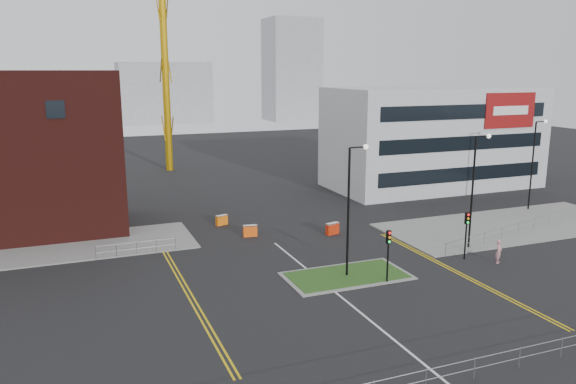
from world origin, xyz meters
The scene contains 26 objects.
ground centered at (0.00, 0.00, 0.00)m, with size 200.00×200.00×0.00m, color black.
pavement_left centered at (-20.00, 22.00, 0.06)m, with size 28.00×8.00×0.12m, color slate.
pavement_right centered at (22.00, 14.00, 0.06)m, with size 24.00×10.00×0.12m, color slate.
island_kerb centered at (2.00, 8.00, 0.04)m, with size 8.60×4.60×0.08m, color slate.
grass_island centered at (2.00, 8.00, 0.06)m, with size 8.00×4.00×0.12m, color #224717.
office_block centered at (26.01, 31.97, 6.00)m, with size 25.00×12.20×12.00m.
streetlamp_island centered at (2.22, 8.00, 5.41)m, with size 1.46×0.36×9.18m.
streetlamp_right_near centered at (14.22, 10.00, 5.41)m, with size 1.46×0.36×9.18m.
streetlamp_right_far centered at (28.22, 18.00, 5.41)m, with size 1.46×0.36×9.18m.
traffic_light_island centered at (4.00, 5.98, 2.57)m, with size 0.28×0.33×3.65m.
traffic_light_right centered at (12.00, 7.98, 2.57)m, with size 0.28×0.33×3.65m.
railing_front centered at (0.00, -6.00, 0.78)m, with size 24.05×0.05×1.10m.
railing_left centered at (-11.00, 18.00, 0.74)m, with size 6.05×0.05×1.10m.
railing_right centered at (20.50, 11.50, 0.78)m, with size 19.05×5.05×1.10m.
centre_line centered at (0.00, 2.00, 0.01)m, with size 0.15×30.00×0.01m, color silver.
yellow_left_a centered at (-9.00, 10.00, 0.01)m, with size 0.12×24.00×0.01m, color gold.
yellow_left_b centered at (-8.70, 10.00, 0.01)m, with size 0.12×24.00×0.01m, color gold.
yellow_right_a centered at (9.50, 6.00, 0.01)m, with size 0.12×20.00×0.01m, color gold.
yellow_right_b centered at (9.80, 6.00, 0.01)m, with size 0.12×20.00×0.01m, color gold.
skyline_b centered at (10.00, 130.00, 8.00)m, with size 24.00×12.00×16.00m, color gray.
skyline_c centered at (45.00, 125.00, 14.00)m, with size 14.00×12.00×28.00m, color gray.
skyline_d centered at (-8.00, 140.00, 6.00)m, with size 30.00×12.00×12.00m, color gray.
pedestrian centered at (13.74, 6.35, 0.88)m, with size 0.64×0.42×1.77m, color #D0878C.
barrier_left centered at (-1.30, 19.60, 0.55)m, with size 1.24×0.55×1.01m.
barrier_mid centered at (-2.64, 24.00, 0.52)m, with size 1.19×0.71×0.95m.
barrier_right centered at (5.55, 17.56, 0.56)m, with size 1.30×0.71×1.04m.
Camera 1 is at (-15.33, -24.71, 14.03)m, focal length 35.00 mm.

